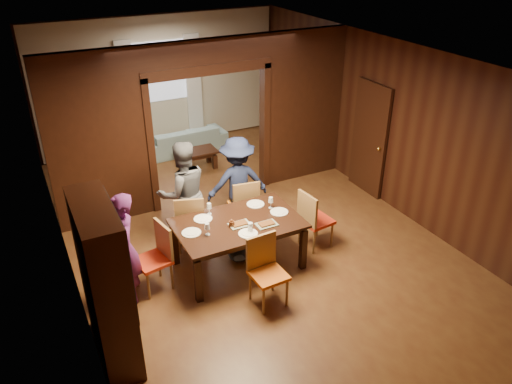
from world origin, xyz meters
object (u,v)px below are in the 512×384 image
chair_left (152,259)px  chair_right (317,219)px  person_navy (238,182)px  dining_table (238,244)px  chair_far_r (243,204)px  person_purple (125,250)px  person_grey (183,193)px  hutch (105,285)px  chair_near (269,273)px  chair_far_l (190,221)px  coffee_table (198,159)px  sofa (183,139)px

chair_left → chair_right: bearing=76.0°
person_navy → chair_left: (-1.77, -1.02, -0.30)m
dining_table → chair_far_r: chair_far_r is taller
person_purple → person_grey: bearing=134.8°
person_grey → hutch: hutch is taller
person_navy → dining_table: person_navy is taller
chair_far_r → chair_right: bearing=141.0°
chair_left → chair_right: (2.59, -0.13, 0.00)m
chair_far_r → hutch: (-2.53, -1.75, 0.52)m
chair_near → chair_far_l: bearing=102.3°
coffee_table → chair_left: chair_left is taller
person_navy → dining_table: size_ratio=0.87×
sofa → dining_table: 4.53m
person_navy → chair_far_l: bearing=27.2°
dining_table → chair_right: 1.33m
person_purple → person_grey: person_grey is taller
person_grey → dining_table: bearing=114.6°
chair_far_l → chair_near: size_ratio=1.00×
sofa → hutch: 6.06m
person_purple → chair_left: bearing=104.3°
sofa → chair_right: 4.57m
chair_left → chair_far_r: (1.76, 0.80, 0.00)m
chair_far_l → chair_near: same height
person_grey → hutch: bearing=50.9°
person_grey → sofa: bearing=-108.5°
chair_right → dining_table: bearing=81.1°
chair_left → chair_far_l: same height
chair_right → hutch: bearing=97.3°
person_grey → dining_table: size_ratio=0.95×
chair_far_l → chair_near: 1.77m
chair_left → chair_far_r: size_ratio=1.00×
person_navy → hutch: 3.22m
coffee_table → chair_far_r: size_ratio=0.82×
dining_table → chair_right: bearing=-2.3°
dining_table → chair_far_l: size_ratio=1.86×
person_grey → dining_table: 1.22m
chair_far_l → person_grey: bearing=-71.1°
person_purple → chair_right: 2.97m
person_purple → coffee_table: (2.31, 3.46, -0.59)m
chair_far_l → person_navy: bearing=-143.2°
person_grey → chair_far_l: bearing=90.4°
person_navy → dining_table: (-0.50, -1.09, -0.41)m
chair_far_r → chair_near: (-0.49, -1.80, 0.00)m
dining_table → chair_near: chair_near is taller
person_purple → coffee_table: person_purple is taller
chair_right → chair_near: bearing=117.1°
chair_left → chair_near: size_ratio=1.00×
chair_right → chair_far_r: size_ratio=1.00×
person_purple → hutch: 1.00m
coffee_table → chair_far_r: (-0.18, -2.60, 0.28)m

